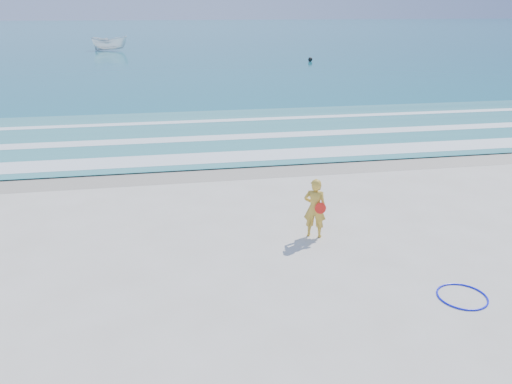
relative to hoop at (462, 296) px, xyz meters
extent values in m
plane|color=silver|center=(-3.60, -0.25, -0.02)|extent=(400.00, 400.00, 0.00)
cube|color=#B2A893|center=(-3.60, 8.75, -0.02)|extent=(400.00, 2.40, 0.00)
cube|color=#19727F|center=(-3.60, 104.75, 0.00)|extent=(400.00, 190.00, 0.04)
cube|color=#59B7AD|center=(-3.60, 13.75, 0.03)|extent=(400.00, 10.00, 0.01)
cube|color=white|center=(-3.60, 10.05, 0.04)|extent=(400.00, 1.40, 0.01)
cube|color=white|center=(-3.60, 12.95, 0.04)|extent=(400.00, 0.90, 0.01)
cube|color=white|center=(-3.60, 16.25, 0.04)|extent=(400.00, 0.60, 0.01)
torus|color=#0D15EF|center=(0.00, 0.00, 0.00)|extent=(1.11, 1.11, 0.03)
imported|color=white|center=(-11.85, 58.71, 0.91)|extent=(4.88, 3.03, 1.77)
sphere|color=black|center=(8.93, 41.73, 0.24)|extent=(0.43, 0.43, 0.43)
imported|color=gold|center=(-2.04, 3.12, 0.72)|extent=(0.63, 0.54, 1.47)
cylinder|color=#FF2216|center=(-1.96, 2.94, 0.78)|extent=(0.27, 0.08, 0.27)
camera|label=1|loc=(-5.36, -7.43, 5.23)|focal=35.00mm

